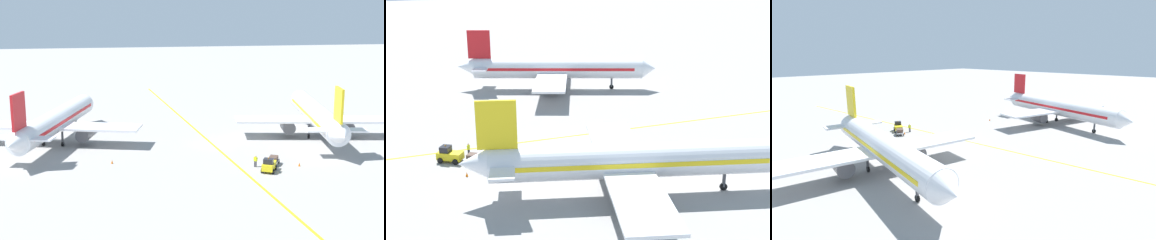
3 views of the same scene
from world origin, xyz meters
The scene contains 10 objects.
ground_plane centered at (0.00, 0.00, 0.00)m, with size 400.00×400.00×0.00m, color gray.
apron_yellow_centreline centered at (0.00, 0.00, 0.00)m, with size 0.40×120.00×0.01m, color yellow.
airplane_at_gate centered at (-25.13, 4.67, 3.71)m, with size 28.37×34.97×10.60m.
airplane_adjacent_stand centered at (18.76, 2.39, 3.71)m, with size 28.48×35.43×10.60m.
baggage_tug_white centered at (4.69, -15.46, 0.90)m, with size 2.80×3.35×2.11m.
baggage_cart_trailing centered at (6.26, -12.56, 0.76)m, with size 2.47×2.95×1.24m.
ground_crew_worker centered at (3.48, -13.10, 0.91)m, with size 0.48×0.39×1.68m.
traffic_cone_near_nose centered at (9.68, -13.82, 0.28)m, with size 0.32×0.32×0.55m, color orange.
traffic_cone_mid_apron centered at (5.26, -12.39, 0.28)m, with size 0.32×0.32×0.55m, color orange.
traffic_cone_by_wingtip centered at (-16.37, -8.17, 0.28)m, with size 0.32×0.32×0.55m, color orange.
Camera 3 is at (38.24, 36.90, 15.77)m, focal length 28.00 mm.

